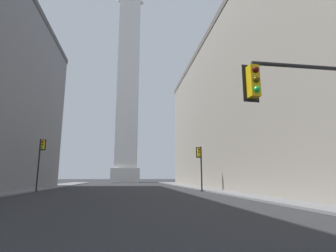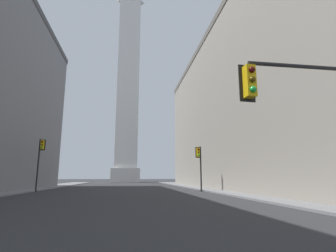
% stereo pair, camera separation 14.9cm
% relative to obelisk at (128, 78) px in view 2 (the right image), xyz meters
% --- Properties ---
extents(sidewalk_left, '(5.00, 100.37, 0.15)m').
position_rel_obelisk_xyz_m(sidewalk_left, '(-12.43, -53.53, -34.12)').
color(sidewalk_left, slate).
rests_on(sidewalk_left, ground_plane).
extents(sidewalk_right, '(5.00, 100.37, 0.15)m').
position_rel_obelisk_xyz_m(sidewalk_right, '(12.43, -53.53, -34.12)').
color(sidewalk_right, slate).
rests_on(sidewalk_right, ground_plane).
extents(building_right, '(18.72, 59.43, 23.75)m').
position_rel_obelisk_xyz_m(building_right, '(21.45, -50.05, -22.31)').
color(building_right, gray).
rests_on(building_right, ground_plane).
extents(obelisk, '(8.68, 8.68, 70.57)m').
position_rel_obelisk_xyz_m(obelisk, '(0.00, 0.00, 0.00)').
color(obelisk, silver).
rests_on(obelisk, ground_plane).
extents(traffic_light_mid_left, '(0.79, 0.52, 6.25)m').
position_rel_obelisk_xyz_m(traffic_light_mid_left, '(-9.78, -50.60, -30.09)').
color(traffic_light_mid_left, black).
rests_on(traffic_light_mid_left, ground_plane).
extents(traffic_light_mid_right, '(0.78, 0.50, 5.39)m').
position_rel_obelisk_xyz_m(traffic_light_mid_right, '(9.47, -52.90, -30.64)').
color(traffic_light_mid_right, black).
rests_on(traffic_light_mid_right, ground_plane).
extents(traffic_light_near_right, '(5.32, 0.52, 5.64)m').
position_rel_obelisk_xyz_m(traffic_light_near_right, '(7.87, -76.47, -29.88)').
color(traffic_light_near_right, black).
rests_on(traffic_light_near_right, ground_plane).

